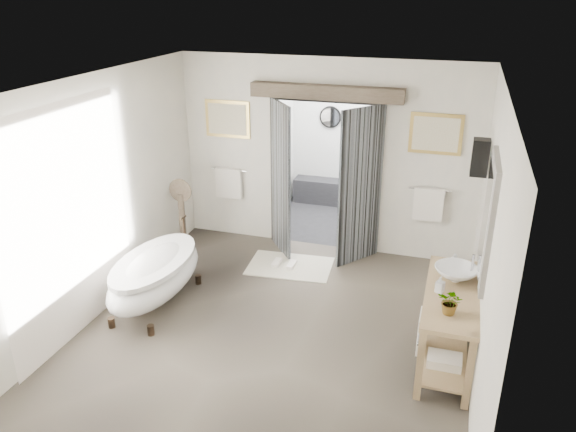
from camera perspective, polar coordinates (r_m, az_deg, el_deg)
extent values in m
plane|color=#685E50|center=(6.84, -1.52, -11.60)|extent=(5.00, 5.00, 0.00)
cube|color=silver|center=(4.15, -13.15, -13.26)|extent=(4.50, 0.02, 2.90)
cube|color=silver|center=(7.15, -19.01, 1.77)|extent=(0.02, 5.00, 2.90)
cube|color=silver|center=(5.87, 19.65, -2.84)|extent=(0.02, 5.00, 2.90)
cube|color=silver|center=(8.87, -5.83, 6.83)|extent=(1.45, 0.02, 2.90)
cube|color=silver|center=(8.21, 14.30, 4.95)|extent=(1.45, 0.02, 2.90)
cube|color=silver|center=(8.16, 4.08, 13.78)|extent=(1.60, 0.02, 0.60)
cube|color=silver|center=(5.73, -1.82, 13.14)|extent=(4.50, 5.00, 0.02)
cube|color=white|center=(6.71, -21.47, -0.83)|extent=(0.02, 2.20, 2.70)
cube|color=gray|center=(5.82, 19.71, -0.36)|extent=(0.05, 0.95, 1.25)
cube|color=silver|center=(5.82, 19.42, -0.32)|extent=(0.01, 0.80, 1.10)
cube|color=black|center=(7.17, 18.94, 5.65)|extent=(0.20, 0.20, 0.45)
sphere|color=#FFCC8C|center=(7.17, 18.94, 5.65)|extent=(0.10, 0.10, 0.10)
cube|color=black|center=(9.82, 5.02, -0.51)|extent=(2.20, 2.00, 0.01)
cube|color=silver|center=(9.14, 5.56, 14.05)|extent=(2.20, 2.00, 0.02)
cube|color=white|center=(10.35, 6.47, 7.94)|extent=(2.20, 0.02, 2.50)
cube|color=white|center=(9.68, -1.14, 7.05)|extent=(0.02, 2.00, 2.50)
cube|color=white|center=(9.25, 11.98, 5.82)|extent=(0.02, 2.00, 2.50)
cube|color=black|center=(10.48, 6.04, 2.28)|extent=(2.00, 0.35, 0.45)
cylinder|color=silver|center=(10.32, 4.31, 9.98)|extent=(0.40, 0.03, 0.40)
cylinder|color=silver|center=(10.17, 8.77, 9.60)|extent=(0.40, 0.03, 0.40)
cube|color=black|center=(8.71, -1.33, 4.58)|extent=(0.07, 0.10, 2.30)
cube|color=black|center=(8.36, 9.15, 3.52)|extent=(0.07, 0.10, 2.30)
cube|color=black|center=(8.21, 4.02, 11.71)|extent=(1.67, 0.10, 0.07)
cube|color=black|center=(8.33, -0.79, 3.74)|extent=(0.51, 0.66, 2.30)
cube|color=black|center=(8.06, 7.37, 2.90)|extent=(0.51, 0.66, 2.30)
cube|color=brown|center=(8.09, 3.87, 12.42)|extent=(2.20, 0.20, 0.20)
cube|color=tan|center=(8.74, -6.15, 9.77)|extent=(0.72, 0.03, 0.57)
cube|color=silver|center=(8.73, -6.19, 9.75)|extent=(0.62, 0.01, 0.47)
cube|color=tan|center=(8.06, 14.78, 8.07)|extent=(0.72, 0.03, 0.57)
cube|color=silver|center=(8.05, 14.78, 8.04)|extent=(0.62, 0.01, 0.47)
cylinder|color=silver|center=(8.92, -6.04, 4.70)|extent=(0.60, 0.02, 0.02)
cube|color=white|center=(8.97, -6.03, 3.32)|extent=(0.42, 0.08, 0.48)
cylinder|color=silver|center=(8.25, 14.22, 2.63)|extent=(0.60, 0.02, 0.02)
cube|color=white|center=(8.31, 14.07, 1.16)|extent=(0.42, 0.08, 0.48)
cylinder|color=#34261A|center=(7.19, -17.49, -10.29)|extent=(0.09, 0.09, 0.13)
cylinder|color=#34261A|center=(6.93, -13.76, -11.19)|extent=(0.09, 0.09, 0.13)
cylinder|color=#34261A|center=(8.10, -12.51, -5.77)|extent=(0.09, 0.09, 0.13)
cylinder|color=#34261A|center=(7.87, -9.10, -6.38)|extent=(0.09, 0.09, 0.13)
ellipsoid|color=white|center=(7.34, -13.32, -5.91)|extent=(0.81, 1.81, 0.58)
cylinder|color=#34261A|center=(7.83, -10.56, -0.92)|extent=(0.03, 0.03, 0.23)
cube|color=tan|center=(5.78, 13.28, -14.33)|extent=(0.07, 0.07, 0.85)
cube|color=tan|center=(5.79, 17.96, -14.83)|extent=(0.07, 0.07, 0.85)
cube|color=tan|center=(7.03, 14.32, -7.26)|extent=(0.07, 0.07, 0.85)
cube|color=tan|center=(7.04, 18.08, -7.68)|extent=(0.07, 0.07, 0.85)
cube|color=tan|center=(6.19, 16.34, -7.57)|extent=(0.55, 1.60, 0.05)
cube|color=tan|center=(6.54, 15.69, -12.63)|extent=(0.45, 1.50, 0.03)
cylinder|color=silver|center=(6.30, 13.64, -9.06)|extent=(0.02, 1.40, 0.02)
cube|color=white|center=(6.28, 13.36, -11.32)|extent=(0.06, 0.34, 0.42)
cube|color=white|center=(6.21, 15.60, -13.95)|extent=(0.35, 0.25, 0.10)
cube|color=white|center=(6.80, 15.89, -10.53)|extent=(0.35, 0.25, 0.10)
cube|color=brown|center=(8.75, -10.44, -3.54)|extent=(0.23, 0.23, 0.08)
cylinder|color=brown|center=(8.55, -10.67, -0.62)|extent=(0.09, 0.09, 0.90)
cylinder|color=silver|center=(8.39, -10.85, 2.60)|extent=(0.32, 0.02, 0.32)
cylinder|color=brown|center=(8.37, -10.90, 2.57)|extent=(0.36, 0.02, 0.36)
cube|color=beige|center=(8.25, 0.21, -5.10)|extent=(1.26, 0.89, 0.01)
cube|color=white|center=(8.28, -1.16, -4.75)|extent=(0.10, 0.25, 0.05)
cube|color=white|center=(8.22, 0.36, -4.97)|extent=(0.10, 0.25, 0.05)
imported|color=white|center=(6.37, 16.70, -5.64)|extent=(0.57, 0.57, 0.16)
imported|color=gray|center=(5.72, 16.24, -8.38)|extent=(0.30, 0.28, 0.27)
imported|color=gray|center=(6.09, 15.20, -6.73)|extent=(0.10, 0.11, 0.18)
imported|color=gray|center=(6.64, 16.57, -4.34)|extent=(0.16, 0.16, 0.17)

